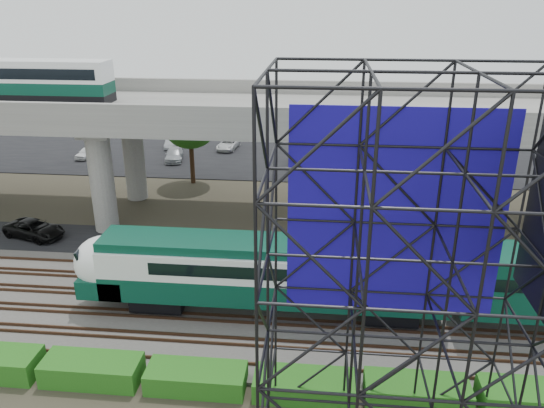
# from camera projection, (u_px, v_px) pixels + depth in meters

# --- Properties ---
(ground) EXTENTS (140.00, 140.00, 0.00)m
(ground) POSITION_uv_depth(u_px,v_px,m) (197.00, 332.00, 28.77)
(ground) COLOR #474233
(ground) RESTS_ON ground
(ballast_bed) EXTENTS (90.00, 12.00, 0.20)m
(ballast_bed) POSITION_uv_depth(u_px,v_px,m) (205.00, 310.00, 30.59)
(ballast_bed) COLOR slate
(ballast_bed) RESTS_ON ground
(service_road) EXTENTS (90.00, 5.00, 0.08)m
(service_road) POSITION_uv_depth(u_px,v_px,m) (230.00, 246.00, 38.47)
(service_road) COLOR black
(service_road) RESTS_ON ground
(parking_lot) EXTENTS (90.00, 18.00, 0.08)m
(parking_lot) POSITION_uv_depth(u_px,v_px,m) (266.00, 155.00, 60.22)
(parking_lot) COLOR black
(parking_lot) RESTS_ON ground
(harbor_water) EXTENTS (140.00, 40.00, 0.03)m
(harbor_water) POSITION_uv_depth(u_px,v_px,m) (282.00, 115.00, 80.58)
(harbor_water) COLOR slate
(harbor_water) RESTS_ON ground
(rail_tracks) EXTENTS (90.00, 9.52, 0.16)m
(rail_tracks) POSITION_uv_depth(u_px,v_px,m) (205.00, 307.00, 30.52)
(rail_tracks) COLOR #472D1E
(rail_tracks) RESTS_ON ballast_bed
(commuter_train) EXTENTS (29.30, 3.06, 4.30)m
(commuter_train) POSITION_uv_depth(u_px,v_px,m) (311.00, 272.00, 29.01)
(commuter_train) COLOR black
(commuter_train) RESTS_ON rail_tracks
(overpass) EXTENTS (80.00, 12.00, 12.40)m
(overpass) POSITION_uv_depth(u_px,v_px,m) (224.00, 118.00, 40.66)
(overpass) COLOR #9E9B93
(overpass) RESTS_ON ground
(scaffold_tower) EXTENTS (9.36, 6.36, 15.00)m
(scaffold_tower) POSITION_uv_depth(u_px,v_px,m) (401.00, 301.00, 17.78)
(scaffold_tower) COLOR black
(scaffold_tower) RESTS_ON ground
(hedge_strip) EXTENTS (34.60, 1.80, 1.20)m
(hedge_strip) POSITION_uv_depth(u_px,v_px,m) (196.00, 377.00, 24.50)
(hedge_strip) COLOR #1A6316
(hedge_strip) RESTS_ON ground
(trees) EXTENTS (40.94, 16.94, 7.69)m
(trees) POSITION_uv_depth(u_px,v_px,m) (183.00, 150.00, 42.11)
(trees) COLOR #382314
(trees) RESTS_ON ground
(suv) EXTENTS (5.12, 3.46, 1.30)m
(suv) POSITION_uv_depth(u_px,v_px,m) (34.00, 229.00, 39.61)
(suv) COLOR black
(suv) RESTS_ON service_road
(parked_cars) EXTENTS (40.20, 9.57, 1.28)m
(parked_cars) POSITION_uv_depth(u_px,v_px,m) (266.00, 151.00, 59.55)
(parked_cars) COLOR white
(parked_cars) RESTS_ON parking_lot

